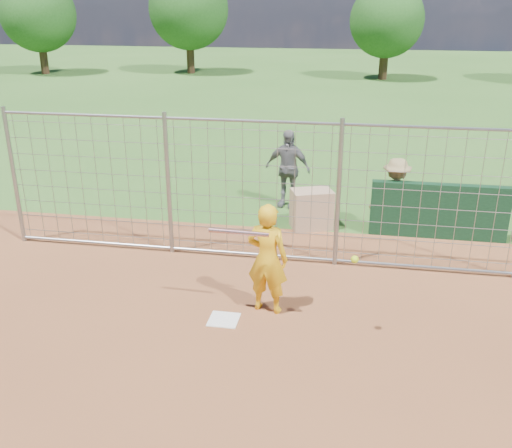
% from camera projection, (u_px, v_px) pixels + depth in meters
% --- Properties ---
extents(ground, '(100.00, 100.00, 0.00)m').
position_uv_depth(ground, '(227.00, 313.00, 8.52)').
color(ground, '#2D591E').
rests_on(ground, ground).
extents(home_plate, '(0.43, 0.43, 0.02)m').
position_uv_depth(home_plate, '(224.00, 320.00, 8.33)').
color(home_plate, silver).
rests_on(home_plate, ground).
extents(dugout_wall, '(2.60, 0.20, 1.10)m').
position_uv_depth(dugout_wall, '(438.00, 211.00, 11.05)').
color(dugout_wall, '#11381E').
rests_on(dugout_wall, ground).
extents(batter, '(0.68, 0.51, 1.70)m').
position_uv_depth(batter, '(267.00, 259.00, 8.31)').
color(batter, gold).
rests_on(batter, ground).
extents(bystander_b, '(1.10, 0.64, 1.76)m').
position_uv_depth(bystander_b, '(288.00, 169.00, 12.65)').
color(bystander_b, slate).
rests_on(bystander_b, ground).
extents(bystander_c, '(1.06, 0.72, 1.52)m').
position_uv_depth(bystander_c, '(395.00, 196.00, 11.28)').
color(bystander_c, '#8F7A4E').
rests_on(bystander_c, ground).
extents(equipment_bin, '(0.94, 0.80, 0.80)m').
position_uv_depth(equipment_bin, '(312.00, 209.00, 11.60)').
color(equipment_bin, tan).
rests_on(equipment_bin, ground).
extents(equipment_in_play, '(2.09, 0.35, 0.25)m').
position_uv_depth(equipment_in_play, '(266.00, 239.00, 7.80)').
color(equipment_in_play, silver).
rests_on(equipment_in_play, ground).
extents(backstop_fence, '(9.08, 0.08, 2.60)m').
position_uv_depth(backstop_fence, '(251.00, 192.00, 9.89)').
color(backstop_fence, gray).
rests_on(backstop_fence, ground).
extents(tree_line, '(44.66, 6.72, 6.48)m').
position_uv_depth(tree_line, '(390.00, 12.00, 32.40)').
color(tree_line, '#3F2B19').
rests_on(tree_line, ground).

